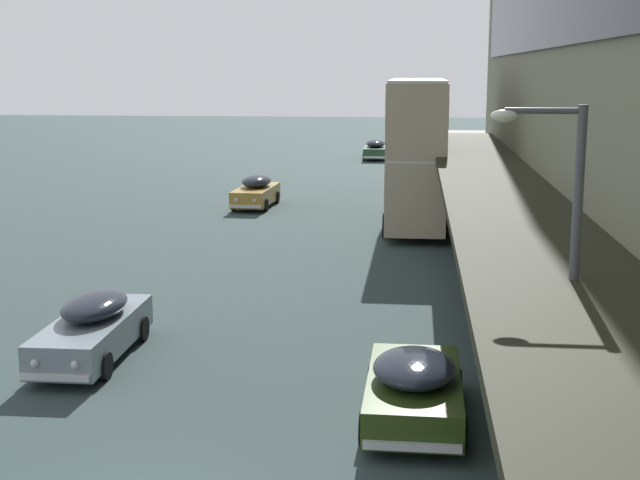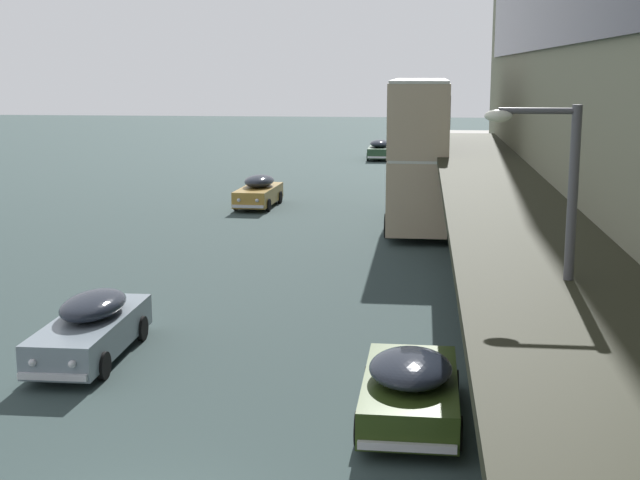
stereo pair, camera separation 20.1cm
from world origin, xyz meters
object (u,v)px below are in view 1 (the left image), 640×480
(sedan_second_near, at_px, (414,387))
(transit_bus_kerbside_front, at_px, (417,148))
(pedestrian_at_kerb, at_px, (521,310))
(street_lamp, at_px, (562,264))
(fire_hydrant, at_px, (502,301))
(sedan_far_back, at_px, (93,327))
(sedan_oncoming_rear, at_px, (256,192))
(sedan_trailing_mid, at_px, (376,150))

(sedan_second_near, bearing_deg, transit_bus_kerbside_front, 90.02)
(pedestrian_at_kerb, height_order, street_lamp, street_lamp)
(pedestrian_at_kerb, bearing_deg, transit_bus_kerbside_front, 97.81)
(transit_bus_kerbside_front, height_order, fire_hydrant, transit_bus_kerbside_front)
(transit_bus_kerbside_front, height_order, sedan_far_back, transit_bus_kerbside_front)
(sedan_second_near, distance_m, fire_hydrant, 8.21)
(fire_hydrant, bearing_deg, street_lamp, -90.58)
(sedan_second_near, height_order, pedestrian_at_kerb, pedestrian_at_kerb)
(transit_bus_kerbside_front, bearing_deg, street_lamp, -84.76)
(fire_hydrant, bearing_deg, sedan_far_back, -155.41)
(sedan_far_back, height_order, sedan_oncoming_rear, sedan_oncoming_rear)
(street_lamp, bearing_deg, pedestrian_at_kerb, 88.15)
(sedan_oncoming_rear, relative_size, street_lamp, 0.77)
(pedestrian_at_kerb, bearing_deg, fire_hydrant, 91.89)
(sedan_trailing_mid, distance_m, sedan_oncoming_rear, 25.62)
(sedan_second_near, xyz_separation_m, sedan_far_back, (-7.72, 3.19, 0.05))
(sedan_second_near, height_order, street_lamp, street_lamp)
(sedan_second_near, bearing_deg, pedestrian_at_kerb, 59.60)
(pedestrian_at_kerb, bearing_deg, sedan_second_near, -120.40)
(sedan_oncoming_rear, xyz_separation_m, street_lamp, (10.39, -29.90, 3.01))
(sedan_oncoming_rear, xyz_separation_m, fire_hydrant, (10.50, -19.57, -0.29))
(sedan_trailing_mid, bearing_deg, sedan_far_back, -95.31)
(transit_bus_kerbside_front, height_order, street_lamp, transit_bus_kerbside_front)
(sedan_oncoming_rear, bearing_deg, sedan_second_near, -73.60)
(transit_bus_kerbside_front, relative_size, pedestrian_at_kerb, 5.66)
(transit_bus_kerbside_front, distance_m, sedan_second_near, 23.08)
(sedan_second_near, bearing_deg, street_lamp, -47.01)
(transit_bus_kerbside_front, distance_m, sedan_far_back, 21.35)
(sedan_oncoming_rear, relative_size, fire_hydrant, 6.81)
(transit_bus_kerbside_front, relative_size, sedan_far_back, 2.10)
(transit_bus_kerbside_front, xyz_separation_m, fire_hydrant, (2.43, -15.08, -2.98))
(sedan_far_back, relative_size, fire_hydrant, 7.15)
(sedan_trailing_mid, bearing_deg, sedan_second_near, -86.59)
(street_lamp, bearing_deg, fire_hydrant, 89.42)
(street_lamp, bearing_deg, sedan_far_back, 150.48)
(pedestrian_at_kerb, relative_size, fire_hydrant, 2.65)
(sedan_far_back, height_order, street_lamp, street_lamp)
(transit_bus_kerbside_front, relative_size, fire_hydrant, 15.03)
(fire_hydrant, bearing_deg, sedan_second_near, -107.21)
(street_lamp, bearing_deg, transit_bus_kerbside_front, 95.24)
(sedan_far_back, bearing_deg, sedan_trailing_mid, 84.69)
(sedan_oncoming_rear, height_order, fire_hydrant, sedan_oncoming_rear)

